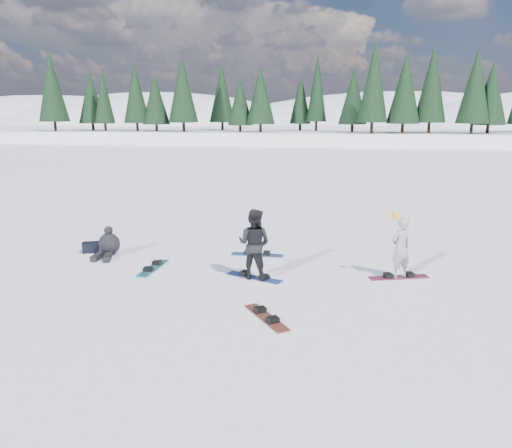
{
  "coord_description": "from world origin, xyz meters",
  "views": [
    {
      "loc": [
        0.01,
        -11.07,
        4.03
      ],
      "look_at": [
        -2.27,
        1.73,
        1.1
      ],
      "focal_mm": 35.0,
      "sensor_mm": 36.0,
      "label": 1
    }
  ],
  "objects": [
    {
      "name": "snowboarder_man",
      "position": [
        -2.11,
        0.52,
        0.87
      ],
      "size": [
        0.98,
        0.84,
        1.75
      ],
      "primitive_type": "imported",
      "rotation": [
        0.0,
        0.0,
        2.91
      ],
      "color": "black",
      "rests_on": "ground"
    },
    {
      "name": "snowboard_woman",
      "position": [
        1.43,
        1.16,
        0.01
      ],
      "size": [
        1.51,
        0.73,
        0.03
      ],
      "primitive_type": "cube",
      "rotation": [
        0.0,
        0.0,
        0.32
      ],
      "color": "maroon",
      "rests_on": "ground"
    },
    {
      "name": "snowboard_loose_c",
      "position": [
        -2.38,
        2.51,
        0.01
      ],
      "size": [
        1.5,
        0.29,
        0.03
      ],
      "primitive_type": "cube",
      "rotation": [
        0.0,
        0.0,
        -0.01
      ],
      "color": "#1C4E9B",
      "rests_on": "ground"
    },
    {
      "name": "ground",
      "position": [
        0.0,
        0.0,
        0.0
      ],
      "size": [
        420.0,
        420.0,
        0.0
      ],
      "primitive_type": "plane",
      "color": "white",
      "rests_on": "ground"
    },
    {
      "name": "gear_bag",
      "position": [
        -7.25,
        1.97,
        0.15
      ],
      "size": [
        0.53,
        0.44,
        0.3
      ],
      "primitive_type": "cube",
      "rotation": [
        0.0,
        0.0,
        0.37
      ],
      "color": "black",
      "rests_on": "ground"
    },
    {
      "name": "snowboard_loose_b",
      "position": [
        -1.42,
        -1.87,
        0.01
      ],
      "size": [
        1.1,
        1.38,
        0.03
      ],
      "primitive_type": "cube",
      "rotation": [
        0.0,
        0.0,
        -0.95
      ],
      "color": "maroon",
      "rests_on": "ground"
    },
    {
      "name": "snowboard_loose_a",
      "position": [
        -4.87,
        0.79,
        0.01
      ],
      "size": [
        0.34,
        1.51,
        0.03
      ],
      "primitive_type": "cube",
      "rotation": [
        0.0,
        0.0,
        1.53
      ],
      "color": "#187284",
      "rests_on": "ground"
    },
    {
      "name": "snowboarder_woman",
      "position": [
        1.43,
        1.15,
        0.79
      ],
      "size": [
        0.67,
        0.63,
        1.68
      ],
      "rotation": [
        0.0,
        0.0,
        3.77
      ],
      "color": "#A4A4AA",
      "rests_on": "ground"
    },
    {
      "name": "seated_rider",
      "position": [
        -6.55,
        1.71,
        0.33
      ],
      "size": [
        0.7,
        1.07,
        0.86
      ],
      "rotation": [
        0.0,
        0.0,
        0.19
      ],
      "color": "black",
      "rests_on": "ground"
    },
    {
      "name": "snowboard_man",
      "position": [
        -2.11,
        0.52,
        0.01
      ],
      "size": [
        1.5,
        0.8,
        0.03
      ],
      "primitive_type": "cube",
      "rotation": [
        0.0,
        0.0,
        -0.37
      ],
      "color": "#1B3F98",
      "rests_on": "ground"
    },
    {
      "name": "alpine_backdrop",
      "position": [
        -11.72,
        189.16,
        -13.97
      ],
      "size": [
        412.5,
        227.0,
        53.2
      ],
      "color": "white",
      "rests_on": "ground"
    }
  ]
}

